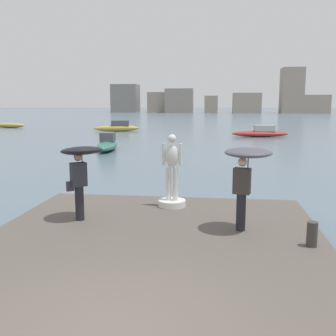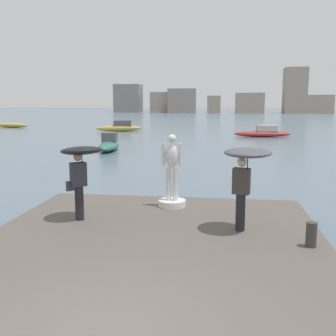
% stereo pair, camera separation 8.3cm
% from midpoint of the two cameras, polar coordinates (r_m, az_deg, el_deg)
% --- Properties ---
extents(ground_plane, '(400.00, 400.00, 0.00)m').
position_cam_midpoint_polar(ground_plane, '(44.79, 5.40, 5.05)').
color(ground_plane, slate).
extents(pier, '(7.61, 10.61, 0.40)m').
position_cam_midpoint_polar(pier, '(7.77, -4.11, -14.71)').
color(pier, '#564F47').
rests_on(pier, ground).
extents(statue_white_figure, '(0.80, 0.80, 2.08)m').
position_cam_midpoint_polar(statue_white_figure, '(11.42, 0.35, -2.00)').
color(statue_white_figure, silver).
rests_on(statue_white_figure, pier).
extents(onlooker_left, '(1.47, 1.48, 1.92)m').
position_cam_midpoint_polar(onlooker_left, '(10.25, -12.61, 0.89)').
color(onlooker_left, black).
rests_on(onlooker_left, pier).
extents(onlooker_right, '(1.34, 1.35, 1.95)m').
position_cam_midpoint_polar(onlooker_right, '(9.26, 10.88, 0.44)').
color(onlooker_right, black).
rests_on(onlooker_right, pier).
extents(mooring_bollard, '(0.22, 0.22, 0.52)m').
position_cam_midpoint_polar(mooring_bollard, '(8.89, 19.66, -8.91)').
color(mooring_bollard, '#38332D').
rests_on(mooring_bollard, pier).
extents(boat_near, '(5.53, 2.30, 0.65)m').
position_cam_midpoint_polar(boat_near, '(57.83, -21.91, 5.72)').
color(boat_near, '#B2993D').
rests_on(boat_near, ground).
extents(boat_mid, '(5.32, 2.35, 1.27)m').
position_cam_midpoint_polar(boat_mid, '(46.94, -7.33, 5.80)').
color(boat_mid, '#B2993D').
rests_on(boat_mid, ground).
extents(boat_far, '(1.86, 4.79, 1.25)m').
position_cam_midpoint_polar(boat_far, '(28.58, -8.77, 3.40)').
color(boat_far, '#336B5B').
rests_on(boat_far, ground).
extents(boat_rightward, '(5.58, 1.68, 1.14)m').
position_cam_midpoint_polar(boat_rightward, '(40.26, 13.10, 4.95)').
color(boat_rightward, '#9E2D28').
rests_on(boat_rightward, ground).
extents(distant_skyline, '(68.35, 13.93, 13.62)m').
position_cam_midpoint_polar(distant_skyline, '(128.93, 7.11, 9.78)').
color(distant_skyline, gray).
rests_on(distant_skyline, ground).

